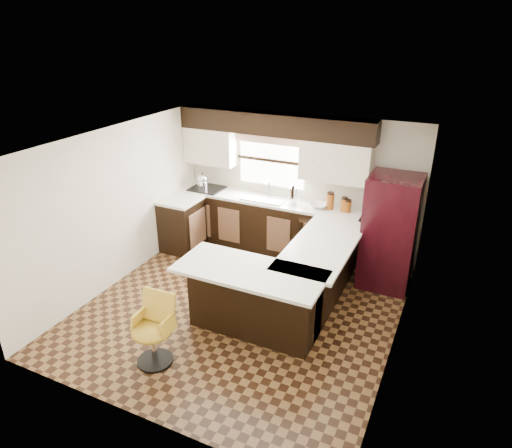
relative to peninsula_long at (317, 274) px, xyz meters
The scene contains 30 objects.
floor 1.18m from the peninsula_long, 145.22° to the right, with size 4.40×4.40×0.00m, color #49301A.
ceiling 2.24m from the peninsula_long, 145.22° to the right, with size 4.40×4.40×0.00m, color silver.
wall_back 1.96m from the peninsula_long, 119.74° to the left, with size 4.40×4.40×0.00m, color beige.
wall_front 3.06m from the peninsula_long, 107.67° to the right, with size 4.40×4.40×0.00m, color beige.
wall_left 3.15m from the peninsula_long, 168.23° to the right, with size 4.40×4.40×0.00m, color beige.
wall_right 1.55m from the peninsula_long, 27.51° to the right, with size 4.40×4.40×0.00m, color beige.
base_cab_back 1.86m from the peninsula_long, 136.64° to the left, with size 3.30×0.60×0.90m, color black.
base_cab_left 2.77m from the peninsula_long, 166.97° to the left, with size 0.60×0.70×0.90m, color black.
counter_back 1.92m from the peninsula_long, 136.64° to the left, with size 3.30×0.60×0.04m, color silver.
counter_left 2.81m from the peninsula_long, 166.97° to the left, with size 0.60×0.70×0.04m, color silver.
soffit 2.60m from the peninsula_long, 132.88° to the left, with size 3.40×0.35×0.36m, color black.
upper_cab_left 3.15m from the peninsula_long, 150.95° to the left, with size 0.94×0.35×0.64m, color beige.
upper_cab_right 1.90m from the peninsula_long, 98.93° to the left, with size 1.14×0.35×0.64m, color beige.
window_pane 2.36m from the peninsula_long, 132.00° to the left, with size 1.20×0.02×0.90m, color white.
valance 2.54m from the peninsula_long, 132.74° to the left, with size 1.30×0.06×0.18m, color #D19B93.
sink 1.95m from the peninsula_long, 138.13° to the left, with size 0.75×0.45×0.03m, color #B2B2B7.
dishwasher 1.05m from the peninsula_long, 109.47° to the left, with size 0.58×0.03×0.78m, color black.
cooktop 2.89m from the peninsula_long, 153.80° to the left, with size 0.58×0.50×0.03m, color black.
peninsula_long is the anchor object (origin of this frame).
peninsula_return 1.11m from the peninsula_long, 118.30° to the right, with size 1.65×0.60×0.90m, color black.
counter_pen_long 0.48m from the peninsula_long, ahead, with size 0.84×1.95×0.04m, color silver.
counter_pen_return 1.29m from the peninsula_long, 117.10° to the right, with size 1.89×0.84×0.04m, color silver.
refrigerator 1.31m from the peninsula_long, 49.52° to the left, with size 0.75×0.72×1.75m, color black.
bar_chair 2.46m from the peninsula_long, 122.78° to the right, with size 0.47×0.47×0.88m, color gold, non-canonical shape.
kettle 2.99m from the peninsula_long, 154.51° to the left, with size 0.20×0.20×0.27m, color silver, non-canonical shape.
percolator 1.67m from the peninsula_long, 124.54° to the left, with size 0.15×0.15×0.28m, color silver.
mixing_bowl 1.44m from the peninsula_long, 108.03° to the left, with size 0.28×0.28×0.07m, color white.
canister_large 1.46m from the peninsula_long, 100.51° to the left, with size 0.13×0.13×0.25m, color brown.
canister_med 1.43m from the peninsula_long, 90.03° to the left, with size 0.12×0.12×0.21m, color brown.
canister_small 1.42m from the peninsula_long, 87.75° to the left, with size 0.13×0.13×0.18m, color brown.
Camera 1 is at (2.53, -4.86, 3.77)m, focal length 32.00 mm.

